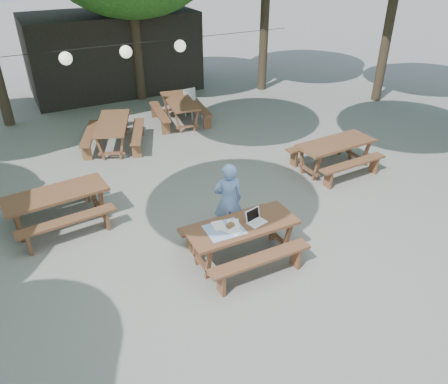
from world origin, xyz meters
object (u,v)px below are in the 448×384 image
woman (228,200)px  plastic_chair (193,109)px  main_picnic_table (242,241)px  picnic_table_nw (58,208)px

woman → plastic_chair: (2.01, 6.27, -0.52)m
main_picnic_table → plastic_chair: (2.14, 7.06, -0.13)m
woman → picnic_table_nw: bearing=-17.5°
main_picnic_table → woman: (0.13, 0.79, 0.39)m
woman → plastic_chair: size_ratio=1.74×
picnic_table_nw → plastic_chair: 6.60m
main_picnic_table → picnic_table_nw: same height
main_picnic_table → picnic_table_nw: 3.85m
picnic_table_nw → plastic_chair: (4.92, 4.40, -0.13)m
main_picnic_table → plastic_chair: bearing=73.1°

